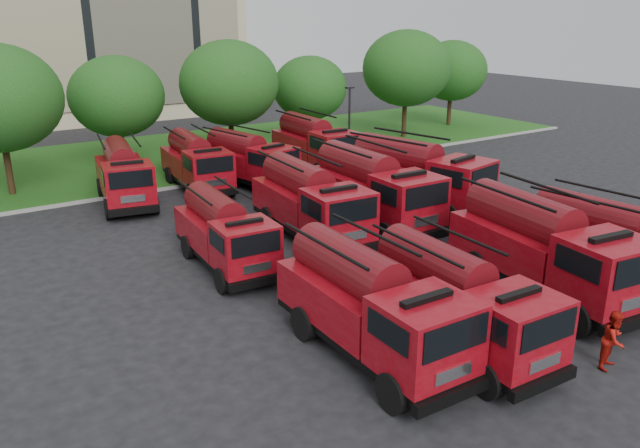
# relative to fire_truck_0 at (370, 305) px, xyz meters

# --- Properties ---
(ground) EXTENTS (140.00, 140.00, 0.00)m
(ground) POSITION_rel_fire_truck_0_xyz_m (2.01, 2.87, -1.64)
(ground) COLOR black
(ground) RESTS_ON ground
(lawn) EXTENTS (70.00, 16.00, 0.12)m
(lawn) POSITION_rel_fire_truck_0_xyz_m (2.01, 28.87, -1.58)
(lawn) COLOR #245015
(lawn) RESTS_ON ground
(curb) EXTENTS (70.00, 0.30, 0.14)m
(curb) POSITION_rel_fire_truck_0_xyz_m (2.01, 20.77, -1.57)
(curb) COLOR gray
(curb) RESTS_ON ground
(tree_3) EXTENTS (5.88, 5.88, 7.19)m
(tree_3) POSITION_rel_fire_truck_0_xyz_m (1.01, 26.87, 3.05)
(tree_3) COLOR #382314
(tree_3) RESTS_ON ground
(tree_4) EXTENTS (6.55, 6.55, 8.01)m
(tree_4) POSITION_rel_fire_truck_0_xyz_m (8.01, 25.37, 3.58)
(tree_4) COLOR #382314
(tree_4) RESTS_ON ground
(tree_5) EXTENTS (5.46, 5.46, 6.68)m
(tree_5) POSITION_rel_fire_truck_0_xyz_m (15.01, 26.37, 2.71)
(tree_5) COLOR #382314
(tree_5) RESTS_ON ground
(tree_6) EXTENTS (6.89, 6.89, 8.42)m
(tree_6) POSITION_rel_fire_truck_0_xyz_m (23.01, 24.87, 3.85)
(tree_6) COLOR #382314
(tree_6) RESTS_ON ground
(tree_7) EXTENTS (6.05, 6.05, 7.39)m
(tree_7) POSITION_rel_fire_truck_0_xyz_m (30.01, 26.87, 3.18)
(tree_7) COLOR #382314
(tree_7) RESTS_ON ground
(lamp_post_1) EXTENTS (0.60, 0.25, 5.11)m
(lamp_post_1) POSITION_rel_fire_truck_0_xyz_m (14.01, 20.07, 1.26)
(lamp_post_1) COLOR black
(lamp_post_1) RESTS_ON ground
(fire_truck_0) EXTENTS (2.80, 7.23, 3.26)m
(fire_truck_0) POSITION_rel_fire_truck_0_xyz_m (0.00, 0.00, 0.00)
(fire_truck_0) COLOR black
(fire_truck_0) RESTS_ON ground
(fire_truck_1) EXTENTS (2.75, 6.89, 3.09)m
(fire_truck_1) POSITION_rel_fire_truck_0_xyz_m (2.45, -1.07, -0.09)
(fire_truck_1) COLOR black
(fire_truck_1) RESTS_ON ground
(fire_truck_2) EXTENTS (3.66, 8.02, 3.52)m
(fire_truck_2) POSITION_rel_fire_truck_0_xyz_m (7.73, -0.13, 0.13)
(fire_truck_2) COLOR black
(fire_truck_2) RESTS_ON ground
(fire_truck_3) EXTENTS (3.06, 7.11, 3.15)m
(fire_truck_3) POSITION_rel_fire_truck_0_xyz_m (10.78, -0.97, -0.05)
(fire_truck_3) COLOR black
(fire_truck_3) RESTS_ON ground
(fire_truck_4) EXTENTS (2.70, 6.50, 2.89)m
(fire_truck_4) POSITION_rel_fire_truck_0_xyz_m (-0.57, 8.54, -0.18)
(fire_truck_4) COLOR black
(fire_truck_4) RESTS_ON ground
(fire_truck_5) EXTENTS (3.18, 7.58, 3.37)m
(fire_truck_5) POSITION_rel_fire_truck_0_xyz_m (4.03, 9.42, 0.06)
(fire_truck_5) COLOR black
(fire_truck_5) RESTS_ON ground
(fire_truck_6) EXTENTS (3.10, 7.95, 3.58)m
(fire_truck_6) POSITION_rel_fire_truck_0_xyz_m (7.39, 9.25, 0.16)
(fire_truck_6) COLOR black
(fire_truck_6) RESTS_ON ground
(fire_truck_7) EXTENTS (4.26, 8.24, 3.58)m
(fire_truck_7) POSITION_rel_fire_truck_0_xyz_m (10.86, 10.00, 0.16)
(fire_truck_7) COLOR black
(fire_truck_7) RESTS_ON ground
(fire_truck_8) EXTENTS (3.58, 7.20, 3.14)m
(fire_truck_8) POSITION_rel_fire_truck_0_xyz_m (-1.20, 19.38, -0.06)
(fire_truck_8) COLOR black
(fire_truck_8) RESTS_ON ground
(fire_truck_9) EXTENTS (2.98, 6.98, 3.09)m
(fire_truck_9) POSITION_rel_fire_truck_0_xyz_m (3.10, 19.95, -0.08)
(fire_truck_9) COLOR black
(fire_truck_9) RESTS_ON ground
(fire_truck_10) EXTENTS (3.58, 7.06, 3.07)m
(fire_truck_10) POSITION_rel_fire_truck_0_xyz_m (5.95, 19.01, -0.09)
(fire_truck_10) COLOR black
(fire_truck_10) RESTS_ON ground
(fire_truck_11) EXTENTS (2.99, 7.49, 3.36)m
(fire_truck_11) POSITION_rel_fire_truck_0_xyz_m (11.25, 20.07, 0.05)
(fire_truck_11) COLOR black
(fire_truck_11) RESTS_ON ground
(firefighter_0) EXTENTS (0.84, 0.75, 1.91)m
(firefighter_0) POSITION_rel_fire_truck_0_xyz_m (8.34, -2.64, -1.64)
(firefighter_0) COLOR #A4130C
(firefighter_0) RESTS_ON ground
(firefighter_1) EXTENTS (0.94, 0.66, 1.76)m
(firefighter_1) POSITION_rel_fire_truck_0_xyz_m (5.36, -4.42, -1.64)
(firefighter_1) COLOR #A4130C
(firefighter_1) RESTS_ON ground
(firefighter_2) EXTENTS (0.77, 1.06, 1.62)m
(firefighter_2) POSITION_rel_fire_truck_0_xyz_m (15.48, 1.25, -1.64)
(firefighter_2) COLOR #A4130C
(firefighter_2) RESTS_ON ground
(firefighter_3) EXTENTS (1.06, 0.59, 1.59)m
(firefighter_3) POSITION_rel_fire_truck_0_xyz_m (10.91, -1.05, -1.64)
(firefighter_3) COLOR black
(firefighter_3) RESTS_ON ground
(firefighter_4) EXTENTS (0.87, 0.90, 1.56)m
(firefighter_4) POSITION_rel_fire_truck_0_xyz_m (3.28, 6.67, -1.64)
(firefighter_4) COLOR black
(firefighter_4) RESTS_ON ground
(firefighter_5) EXTENTS (1.74, 1.46, 1.75)m
(firefighter_5) POSITION_rel_fire_truck_0_xyz_m (12.48, 7.50, -1.64)
(firefighter_5) COLOR #A4130C
(firefighter_5) RESTS_ON ground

